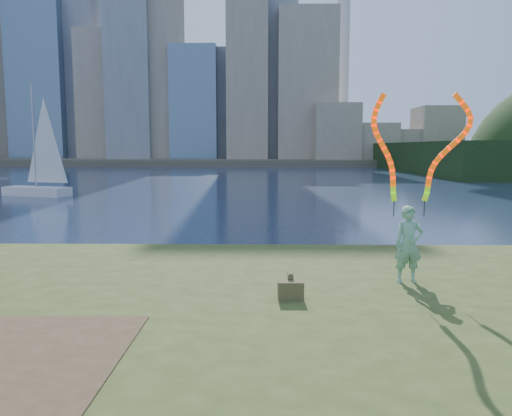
{
  "coord_description": "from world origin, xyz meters",
  "views": [
    {
      "loc": [
        1.14,
        -8.94,
        3.36
      ],
      "look_at": [
        0.97,
        1.0,
        2.14
      ],
      "focal_mm": 35.0,
      "sensor_mm": 36.0,
      "label": 1
    }
  ],
  "objects": [
    {
      "name": "canvas_bag",
      "position": [
        1.59,
        -0.7,
        0.97
      ],
      "size": [
        0.44,
        0.5,
        0.41
      ],
      "rotation": [
        0.0,
        0.0,
        0.02
      ],
      "color": "#424522",
      "rests_on": "grassy_knoll"
    },
    {
      "name": "far_shore",
      "position": [
        0.0,
        95.0,
        0.6
      ],
      "size": [
        320.0,
        40.0,
        1.2
      ],
      "primitive_type": "cube",
      "color": "#484334",
      "rests_on": "ground"
    },
    {
      "name": "woman_with_ribbons",
      "position": [
        3.87,
        0.4,
        2.25
      ],
      "size": [
        1.98,
        0.38,
        3.87
      ],
      "rotation": [
        0.0,
        0.0,
        0.07
      ],
      "color": "#156F3D",
      "rests_on": "grassy_knoll"
    },
    {
      "name": "ground",
      "position": [
        0.0,
        0.0,
        0.0
      ],
      "size": [
        320.0,
        320.0,
        0.0
      ],
      "primitive_type": "plane",
      "color": "#1A2742",
      "rests_on": "ground"
    },
    {
      "name": "sailboat",
      "position": [
        -14.39,
        25.13,
        1.32
      ],
      "size": [
        5.06,
        2.99,
        7.7
      ],
      "rotation": [
        0.0,
        0.0,
        -0.33
      ],
      "color": "silver",
      "rests_on": "ground"
    },
    {
      "name": "grassy_knoll",
      "position": [
        0.0,
        -2.3,
        0.34
      ],
      "size": [
        20.0,
        18.0,
        0.8
      ],
      "color": "#344317",
      "rests_on": "ground"
    }
  ]
}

